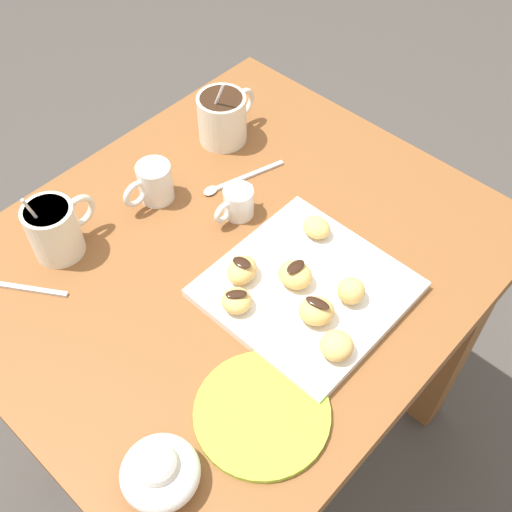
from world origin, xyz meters
TOP-DOWN VIEW (x-y plane):
  - ground_plane at (0.00, 0.00)m, footprint 8.00×8.00m
  - dining_table at (0.00, 0.00)m, footprint 0.84×0.72m
  - pastry_plate_square at (0.02, -0.14)m, footprint 0.27×0.27m
  - coffee_mug_cream_left at (-0.19, 0.21)m, footprint 0.12×0.08m
  - coffee_mug_cream_right at (0.19, 0.21)m, footprint 0.13×0.09m
  - cream_pitcher_white at (-0.01, 0.19)m, footprint 0.10×0.06m
  - ice_cream_bowl at (-0.33, -0.19)m, footprint 0.10×0.10m
  - chocolate_sauce_pitcher at (0.07, 0.06)m, footprint 0.09×0.05m
  - saucer_lime_left at (-0.18, -0.23)m, footprint 0.19×0.19m
  - loose_spoon_near_saucer at (0.12, 0.11)m, footprint 0.16×0.06m
  - loose_spoon_by_plate at (-0.29, 0.22)m, footprint 0.10×0.14m
  - beignet_0 at (-0.08, -0.08)m, footprint 0.06×0.06m
  - chocolate_drizzle_0 at (-0.08, -0.08)m, footprint 0.03×0.03m
  - beignet_1 at (0.11, -0.08)m, footprint 0.04×0.05m
  - beignet_2 at (-0.04, -0.05)m, footprint 0.06×0.06m
  - chocolate_drizzle_2 at (-0.04, -0.05)m, footprint 0.02×0.03m
  - beignet_3 at (0.05, -0.20)m, footprint 0.06×0.06m
  - beignet_4 at (0.01, -0.12)m, footprint 0.05×0.06m
  - chocolate_drizzle_4 at (0.01, -0.12)m, footprint 0.03×0.02m
  - beignet_5 at (-0.02, -0.18)m, footprint 0.07×0.07m
  - chocolate_drizzle_5 at (-0.02, -0.18)m, footprint 0.02×0.04m
  - beignet_6 at (-0.04, -0.24)m, footprint 0.07×0.07m

SIDE VIEW (x-z plane):
  - ground_plane at x=0.00m, z-range 0.00..0.00m
  - dining_table at x=0.00m, z-range 0.20..0.92m
  - loose_spoon_near_saucer at x=0.12m, z-range 0.72..0.72m
  - loose_spoon_by_plate at x=-0.29m, z-range 0.72..0.72m
  - saucer_lime_left at x=-0.18m, z-range 0.72..0.73m
  - pastry_plate_square at x=0.02m, z-range 0.72..0.73m
  - chocolate_sauce_pitcher at x=0.07m, z-range 0.72..0.78m
  - beignet_0 at x=-0.08m, z-range 0.73..0.76m
  - beignet_1 at x=0.11m, z-range 0.73..0.77m
  - ice_cream_bowl at x=-0.33m, z-range 0.71..0.79m
  - beignet_6 at x=-0.04m, z-range 0.73..0.77m
  - beignet_2 at x=-0.04m, z-range 0.73..0.77m
  - beignet_4 at x=0.01m, z-range 0.73..0.77m
  - beignet_3 at x=0.05m, z-range 0.73..0.77m
  - beignet_5 at x=-0.02m, z-range 0.73..0.77m
  - cream_pitcher_white at x=-0.01m, z-range 0.72..0.79m
  - chocolate_drizzle_0 at x=-0.08m, z-range 0.76..0.77m
  - coffee_mug_cream_right at x=0.19m, z-range 0.70..0.84m
  - coffee_mug_cream_left at x=-0.19m, z-range 0.70..0.84m
  - chocolate_drizzle_2 at x=-0.04m, z-range 0.77..0.77m
  - chocolate_drizzle_4 at x=0.01m, z-range 0.77..0.78m
  - chocolate_drizzle_5 at x=-0.02m, z-range 0.77..0.78m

